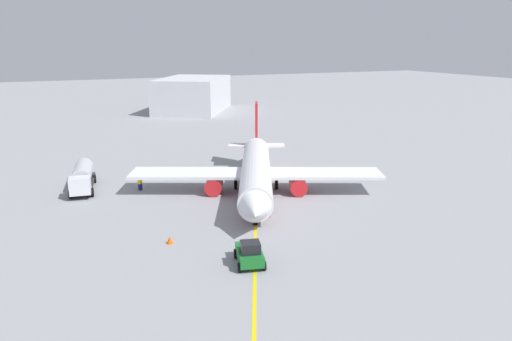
# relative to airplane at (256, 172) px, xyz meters

# --- Properties ---
(ground_plane) EXTENTS (400.00, 400.00, 0.00)m
(ground_plane) POSITION_rel_airplane_xyz_m (0.46, -0.20, -2.62)
(ground_plane) COLOR #939399
(airplane) EXTENTS (29.93, 30.45, 9.60)m
(airplane) POSITION_rel_airplane_xyz_m (0.00, 0.00, 0.00)
(airplane) COLOR white
(airplane) RESTS_ON ground
(fuel_tanker) EXTENTS (10.03, 3.83, 3.15)m
(fuel_tanker) POSITION_rel_airplane_xyz_m (-10.00, -19.68, -0.91)
(fuel_tanker) COLOR #2D2D33
(fuel_tanker) RESTS_ON ground
(pushback_tug) EXTENTS (3.98, 3.06, 2.20)m
(pushback_tug) POSITION_rel_airplane_xyz_m (17.48, -8.23, -1.61)
(pushback_tug) COLOR #196B28
(pushback_tug) RESTS_ON ground
(refueling_worker) EXTENTS (0.62, 0.63, 1.71)m
(refueling_worker) POSITION_rel_airplane_xyz_m (-6.81, -13.08, -1.80)
(refueling_worker) COLOR navy
(refueling_worker) RESTS_ON ground
(safety_cone_nose) EXTENTS (0.64, 0.64, 0.72)m
(safety_cone_nose) POSITION_rel_airplane_xyz_m (10.65, -13.42, -2.27)
(safety_cone_nose) COLOR #F2590F
(safety_cone_nose) RESTS_ON ground
(distant_hangar) EXTENTS (30.21, 26.88, 8.94)m
(distant_hangar) POSITION_rel_airplane_xyz_m (-72.41, 12.93, 1.84)
(distant_hangar) COLOR silver
(distant_hangar) RESTS_ON ground
(taxi_line_marking) EXTENTS (59.50, 26.57, 0.01)m
(taxi_line_marking) POSITION_rel_airplane_xyz_m (0.46, -0.20, -2.62)
(taxi_line_marking) COLOR yellow
(taxi_line_marking) RESTS_ON ground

